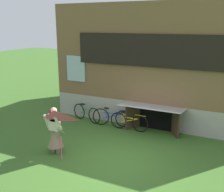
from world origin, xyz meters
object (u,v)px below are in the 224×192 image
object	(u,v)px
kite	(55,124)
bicycle_green	(87,113)
person	(55,134)
bicycle_yellow	(129,122)
bicycle_blue	(112,117)

from	to	relation	value
kite	bicycle_green	size ratio (longest dim) A/B	0.97
person	bicycle_yellow	xyz separation A→B (m)	(1.38, 2.84, -0.29)
person	bicycle_yellow	distance (m)	3.17
person	kite	xyz separation A→B (m)	(0.45, -0.53, 0.59)
person	bicycle_blue	bearing A→B (deg)	96.72
bicycle_yellow	person	bearing A→B (deg)	-116.95
kite	bicycle_yellow	world-z (taller)	kite
bicycle_yellow	bicycle_blue	size ratio (longest dim) A/B	0.95
bicycle_blue	bicycle_green	world-z (taller)	bicycle_blue
person	kite	size ratio (longest dim) A/B	1.00
bicycle_yellow	bicycle_green	xyz separation A→B (m)	(-2.02, 0.16, 0.01)
bicycle_green	person	bearing A→B (deg)	-62.22
kite	bicycle_blue	world-z (taller)	kite
kite	bicycle_green	distance (m)	3.80
bicycle_blue	bicycle_yellow	bearing A→B (deg)	-18.40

